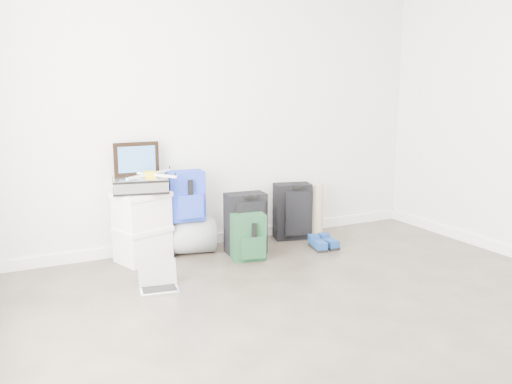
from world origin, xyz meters
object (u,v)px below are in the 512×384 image
boxes_stack (142,227)px  large_suitcase (246,223)px  briefcase (140,185)px  laptop (159,282)px  carry_on (293,211)px  duffel_bag (186,236)px

boxes_stack → large_suitcase: size_ratio=1.10×
boxes_stack → briefcase: (-0.00, 0.00, 0.38)m
briefcase → laptop: 0.97m
large_suitcase → boxes_stack: bearing=173.4°
boxes_stack → large_suitcase: 0.95m
large_suitcase → laptop: size_ratio=1.74×
laptop → briefcase: bearing=93.2°
carry_on → laptop: size_ratio=1.75×
boxes_stack → carry_on: 1.56m
duffel_bag → briefcase: bearing=-161.1°
duffel_bag → carry_on: bearing=12.7°
briefcase → laptop: size_ratio=1.41×
boxes_stack → duffel_bag: 0.45m
boxes_stack → large_suitcase: boxes_stack is taller
boxes_stack → large_suitcase: (0.93, -0.20, -0.03)m
large_suitcase → laptop: large_suitcase is taller
boxes_stack → duffel_bag: size_ratio=1.18×
briefcase → carry_on: (1.56, 0.02, -0.41)m
duffel_bag → carry_on: (1.14, -0.02, 0.12)m
laptop → large_suitcase: bearing=36.9°
briefcase → laptop: (-0.08, -0.72, -0.64)m
boxes_stack → laptop: 0.77m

